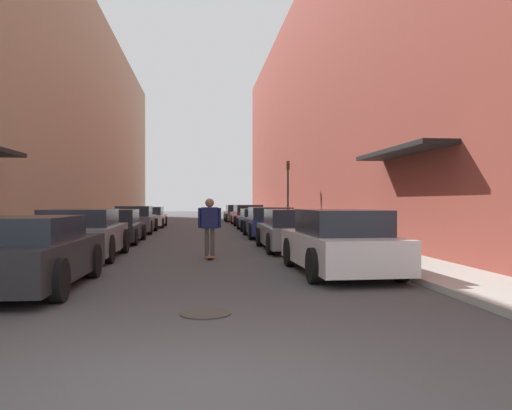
# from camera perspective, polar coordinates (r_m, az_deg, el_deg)

# --- Properties ---
(ground) EXTENTS (113.66, 113.66, 0.00)m
(ground) POSITION_cam_1_polar(r_m,az_deg,el_deg) (24.70, -6.59, -3.20)
(ground) COLOR #424244
(curb_strip_left) EXTENTS (1.80, 51.66, 0.12)m
(curb_strip_left) POSITION_cam_1_polar(r_m,az_deg,el_deg) (30.28, -16.09, -2.44)
(curb_strip_left) COLOR #A3A099
(curb_strip_left) RESTS_ON ground
(curb_strip_right) EXTENTS (1.80, 51.66, 0.12)m
(curb_strip_right) POSITION_cam_1_polar(r_m,az_deg,el_deg) (30.25, 3.00, -2.43)
(curb_strip_right) COLOR #A3A099
(curb_strip_right) RESTS_ON ground
(building_row_left) EXTENTS (4.90, 51.66, 13.29)m
(building_row_left) POSITION_cam_1_polar(r_m,az_deg,el_deg) (31.29, -21.43, 9.73)
(building_row_left) COLOR tan
(building_row_left) RESTS_ON ground
(building_row_right) EXTENTS (4.90, 51.66, 14.17)m
(building_row_right) POSITION_cam_1_polar(r_m,az_deg,el_deg) (31.32, 8.34, 10.57)
(building_row_right) COLOR brown
(building_row_right) RESTS_ON ground
(parked_car_left_0) EXTENTS (2.04, 4.12, 1.28)m
(parked_car_left_0) POSITION_cam_1_polar(r_m,az_deg,el_deg) (9.62, -25.03, -5.07)
(parked_car_left_0) COLOR #232326
(parked_car_left_0) RESTS_ON ground
(parked_car_left_1) EXTENTS (2.08, 4.15, 1.34)m
(parked_car_left_1) POSITION_cam_1_polar(r_m,az_deg,el_deg) (14.33, -19.29, -3.17)
(parked_car_left_1) COLOR gray
(parked_car_left_1) RESTS_ON ground
(parked_car_left_2) EXTENTS (2.06, 4.34, 1.25)m
(parked_car_left_2) POSITION_cam_1_polar(r_m,az_deg,el_deg) (19.41, -15.97, -2.42)
(parked_car_left_2) COLOR #232326
(parked_car_left_2) RESTS_ON ground
(parked_car_left_3) EXTENTS (1.92, 4.70, 1.33)m
(parked_car_left_3) POSITION_cam_1_polar(r_m,az_deg,el_deg) (25.33, -13.66, -1.66)
(parked_car_left_3) COLOR #515459
(parked_car_left_3) RESTS_ON ground
(parked_car_left_4) EXTENTS (1.91, 4.36, 1.23)m
(parked_car_left_4) POSITION_cam_1_polar(r_m,az_deg,el_deg) (30.95, -12.08, -1.39)
(parked_car_left_4) COLOR silver
(parked_car_left_4) RESTS_ON ground
(parked_car_right_0) EXTENTS (1.88, 4.16, 1.37)m
(parked_car_right_0) POSITION_cam_1_polar(r_m,az_deg,el_deg) (10.81, 9.52, -4.30)
(parked_car_right_0) COLOR silver
(parked_car_right_0) RESTS_ON ground
(parked_car_right_1) EXTENTS (2.02, 4.45, 1.30)m
(parked_car_right_1) POSITION_cam_1_polar(r_m,az_deg,el_deg) (15.96, 4.24, -2.92)
(parked_car_right_1) COLOR gray
(parked_car_right_1) RESTS_ON ground
(parked_car_right_2) EXTENTS (2.04, 4.45, 1.30)m
(parked_car_right_2) POSITION_cam_1_polar(r_m,az_deg,el_deg) (21.59, 1.54, -2.03)
(parked_car_right_2) COLOR navy
(parked_car_right_2) RESTS_ON ground
(parked_car_right_3) EXTENTS (2.09, 4.19, 1.16)m
(parked_car_right_3) POSITION_cam_1_polar(r_m,az_deg,el_deg) (26.81, 0.23, -1.70)
(parked_car_right_3) COLOR navy
(parked_car_right_3) RESTS_ON ground
(parked_car_right_4) EXTENTS (2.02, 4.80, 1.34)m
(parked_car_right_4) POSITION_cam_1_polar(r_m,az_deg,el_deg) (32.76, -0.96, -1.19)
(parked_car_right_4) COLOR maroon
(parked_car_right_4) RESTS_ON ground
(parked_car_right_5) EXTENTS (2.02, 4.47, 1.30)m
(parked_car_right_5) POSITION_cam_1_polar(r_m,az_deg,el_deg) (38.84, -2.13, -0.98)
(parked_car_right_5) COLOR #515459
(parked_car_right_5) RESTS_ON ground
(skateboarder) EXTENTS (0.62, 0.78, 1.63)m
(skateboarder) POSITION_cam_1_polar(r_m,az_deg,el_deg) (13.51, -5.32, -1.92)
(skateboarder) COLOR brown
(skateboarder) RESTS_ON ground
(manhole_cover) EXTENTS (0.70, 0.70, 0.02)m
(manhole_cover) POSITION_cam_1_polar(r_m,az_deg,el_deg) (7.00, -5.80, -12.23)
(manhole_cover) COLOR #332D28
(manhole_cover) RESTS_ON ground
(traffic_light) EXTENTS (0.16, 0.22, 3.52)m
(traffic_light) POSITION_cam_1_polar(r_m,az_deg,el_deg) (25.76, 3.67, 2.05)
(traffic_light) COLOR #2D2D2D
(traffic_light) RESTS_ON curb_strip_right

